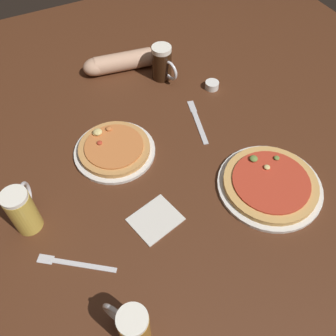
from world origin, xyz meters
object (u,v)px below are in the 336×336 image
at_px(pizza_plate_far, 114,149).
at_px(beer_mug_pale, 162,63).
at_px(napkin_folded, 155,219).
at_px(fork_left, 75,264).
at_px(beer_mug_amber, 133,327).
at_px(ramekin_sauce, 212,85).
at_px(beer_mug_dark, 23,210).
at_px(pizza_plate_near, 270,184).
at_px(knife_right, 198,121).
at_px(diner_arm, 115,63).

xyz_separation_m(pizza_plate_far, beer_mug_pale, (0.32, 0.29, 0.05)).
xyz_separation_m(beer_mug_pale, napkin_folded, (-0.31, -0.59, -0.07)).
height_order(pizza_plate_far, fork_left, pizza_plate_far).
height_order(beer_mug_amber, ramekin_sauce, beer_mug_amber).
bearing_deg(beer_mug_dark, beer_mug_pale, 33.89).
distance_m(pizza_plate_near, beer_mug_pale, 0.65).
xyz_separation_m(pizza_plate_near, pizza_plate_far, (-0.39, 0.36, -0.00)).
height_order(napkin_folded, fork_left, napkin_folded).
relative_size(pizza_plate_far, fork_left, 1.43).
height_order(beer_mug_dark, ramekin_sauce, beer_mug_dark).
distance_m(napkin_folded, knife_right, 0.44).
relative_size(beer_mug_dark, beer_mug_pale, 1.11).
distance_m(beer_mug_dark, diner_arm, 0.75).
relative_size(napkin_folded, knife_right, 0.61).
bearing_deg(ramekin_sauce, diner_arm, 137.28).
bearing_deg(napkin_folded, beer_mug_amber, -124.22).
bearing_deg(pizza_plate_near, diner_arm, 105.41).
height_order(pizza_plate_near, diner_arm, diner_arm).
bearing_deg(pizza_plate_near, napkin_folded, 171.61).
bearing_deg(pizza_plate_far, ramekin_sauce, 16.70).
bearing_deg(fork_left, beer_mug_amber, -72.70).
bearing_deg(beer_mug_dark, beer_mug_amber, -70.14).
height_order(beer_mug_pale, ramekin_sauce, beer_mug_pale).
bearing_deg(beer_mug_amber, napkin_folded, 55.78).
height_order(pizza_plate_far, beer_mug_dark, beer_mug_dark).
distance_m(ramekin_sauce, knife_right, 0.20).
xyz_separation_m(pizza_plate_far, beer_mug_dark, (-0.32, -0.15, 0.06)).
xyz_separation_m(ramekin_sauce, diner_arm, (-0.30, 0.28, 0.02)).
relative_size(pizza_plate_far, beer_mug_pale, 1.96).
relative_size(beer_mug_amber, fork_left, 0.80).
xyz_separation_m(fork_left, knife_right, (0.57, 0.33, 0.00)).
xyz_separation_m(beer_mug_pale, fork_left, (-0.57, -0.62, -0.07)).
height_order(ramekin_sauce, diner_arm, diner_arm).
bearing_deg(beer_mug_dark, napkin_folded, -24.80).
bearing_deg(beer_mug_dark, fork_left, -66.84).
bearing_deg(beer_mug_dark, diner_arm, 48.69).
bearing_deg(diner_arm, fork_left, -119.33).
height_order(beer_mug_amber, napkin_folded, beer_mug_amber).
bearing_deg(knife_right, diner_arm, 110.52).
bearing_deg(napkin_folded, knife_right, 43.82).
height_order(fork_left, diner_arm, diner_arm).
distance_m(fork_left, knife_right, 0.66).
bearing_deg(fork_left, knife_right, 29.84).
distance_m(pizza_plate_near, beer_mug_dark, 0.74).
bearing_deg(beer_mug_pale, ramekin_sauce, -45.29).
relative_size(fork_left, knife_right, 0.86).
distance_m(napkin_folded, diner_arm, 0.74).
relative_size(pizza_plate_near, beer_mug_dark, 2.11).
height_order(ramekin_sauce, fork_left, ramekin_sauce).
bearing_deg(beer_mug_dark, ramekin_sauce, 19.91).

